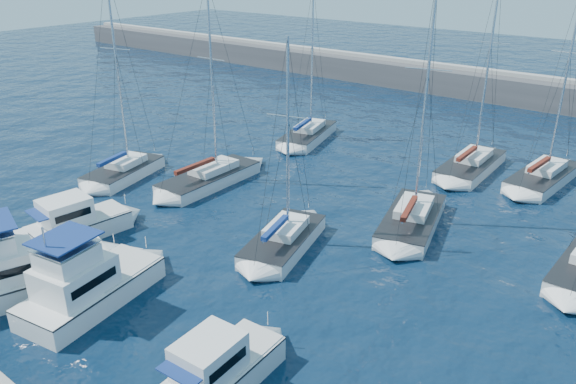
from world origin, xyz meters
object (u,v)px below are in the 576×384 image
Objects in this scene: motor_yacht_port_outer at (75,224)px; motor_yacht_stbd_inner at (86,286)px; motor_yacht_stbd_outer at (218,371)px; sailboat_back_b at (471,165)px; sailboat_back_a at (308,135)px; sailboat_back_c at (543,177)px; motor_yacht_port_inner at (6,275)px; sailboat_mid_c at (284,240)px; sailboat_mid_a at (124,171)px; sailboat_mid_d at (412,220)px; sailboat_mid_b at (210,178)px.

motor_yacht_stbd_inner is at bearing -21.79° from motor_yacht_port_outer.
motor_yacht_stbd_outer is 30.79m from sailboat_back_b.
sailboat_back_a is 0.91× the size of sailboat_back_c.
motor_yacht_port_inner and motor_yacht_stbd_inner have the same top height.
sailboat_back_a is at bearing -175.84° from sailboat_back_b.
motor_yacht_port_inner is at bearing -56.96° from motor_yacht_port_outer.
sailboat_back_b reaches higher than sailboat_mid_c.
sailboat_back_b is at bearing 26.56° from sailboat_mid_a.
motor_yacht_port_inner is at bearing -99.24° from sailboat_back_a.
sailboat_back_b is at bearing -164.56° from sailboat_back_c.
sailboat_back_a is 21.04m from sailboat_back_c.
sailboat_back_a is at bearing 116.93° from motor_yacht_stbd_outer.
sailboat_back_a is at bearing -167.92° from sailboat_back_c.
sailboat_mid_d is 1.13× the size of sailboat_back_a.
sailboat_mid_c is at bearing -72.63° from sailboat_back_a.
sailboat_mid_a is 23.00m from sailboat_mid_d.
sailboat_back_b is at bearing 67.31° from motor_yacht_port_outer.
sailboat_mid_b reaches higher than motor_yacht_port_inner.
sailboat_mid_a is at bearing -124.01° from sailboat_back_a.
sailboat_mid_d is (4.85, 7.41, 0.03)m from sailboat_mid_c.
sailboat_mid_c is at bearing -109.50° from sailboat_back_c.
motor_yacht_port_outer is 6.53m from motor_yacht_port_inner.
sailboat_back_a is (5.83, 16.91, -0.04)m from sailboat_mid_a.
sailboat_mid_b is at bearing -136.35° from sailboat_back_c.
sailboat_mid_a is at bearing 140.41° from motor_yacht_port_inner.
sailboat_mid_d reaches higher than motor_yacht_port_outer.
sailboat_mid_a reaches higher than motor_yacht_stbd_outer.
motor_yacht_stbd_inner is at bearing -125.53° from sailboat_mid_c.
motor_yacht_port_outer is at bearing 133.91° from motor_yacht_port_inner.
sailboat_mid_a is 1.25× the size of sailboat_mid_c.
motor_yacht_stbd_outer is 12.34m from sailboat_mid_c.
sailboat_mid_a is 0.98× the size of sailboat_mid_d.
sailboat_back_b reaches higher than sailboat_back_a.
motor_yacht_port_inner is at bearing -82.48° from sailboat_mid_b.
sailboat_back_c is (26.71, 19.51, -0.02)m from sailboat_mid_a.
motor_yacht_stbd_outer is 18.50m from sailboat_mid_d.
sailboat_back_c is at bearing 79.68° from motor_yacht_stbd_outer.
motor_yacht_stbd_outer is 0.36× the size of sailboat_mid_d.
motor_yacht_port_outer is at bearing -121.45° from sailboat_back_b.
motor_yacht_port_inner is 0.63× the size of sailboat_back_b.
motor_yacht_port_inner is 24.20m from sailboat_mid_d.
sailboat_back_b is at bearing -9.10° from sailboat_back_a.
motor_yacht_stbd_inner is 0.50× the size of sailboat_back_c.
sailboat_mid_a is 17.89m from sailboat_back_a.
sailboat_mid_b is at bearing 175.73° from sailboat_mid_d.
motor_yacht_stbd_inner is at bearing -108.17° from sailboat_back_c.
motor_yacht_stbd_inner is at bearing 175.90° from motor_yacht_stbd_outer.
motor_yacht_stbd_outer is 0.36× the size of sailboat_mid_a.
motor_yacht_port_inner is 0.63× the size of sailboat_mid_d.
sailboat_back_c reaches higher than motor_yacht_port_outer.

